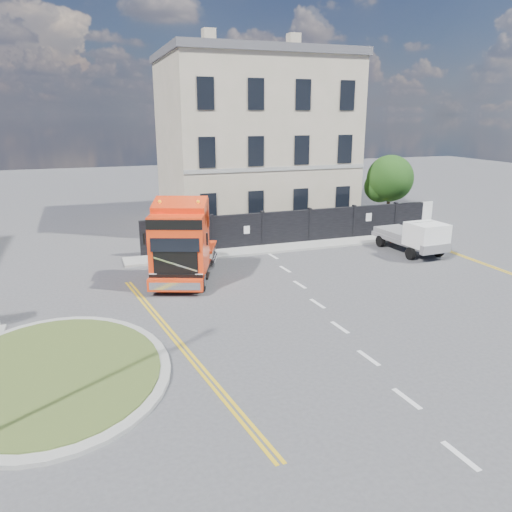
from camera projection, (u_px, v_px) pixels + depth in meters
name	position (u px, v px, depth m)	size (l,w,h in m)	color
ground	(246.00, 309.00, 19.76)	(120.00, 120.00, 0.00)	#424244
traffic_island	(54.00, 372.00, 14.77)	(6.80, 6.80, 0.17)	gray
hoarding_fence	(302.00, 227.00, 29.75)	(18.80, 0.25, 2.00)	black
georgian_building	(253.00, 139.00, 35.07)	(12.30, 10.30, 12.80)	#C1B099
tree	(388.00, 180.00, 34.51)	(3.20, 3.20, 4.80)	#382619
pavement_far	(300.00, 246.00, 29.01)	(20.00, 1.60, 0.12)	gray
truck	(182.00, 246.00, 22.69)	(4.36, 6.68, 3.75)	black
flatbed_pickup	(420.00, 237.00, 27.05)	(2.07, 4.67, 1.90)	slate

